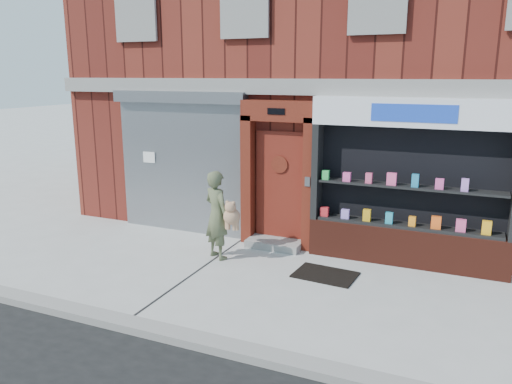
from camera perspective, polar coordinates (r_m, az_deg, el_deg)
The scene contains 8 objects.
ground at distance 8.35m, azimuth 2.71°, elevation -10.62°, with size 80.00×80.00×0.00m, color #9E9E99.
curb at distance 6.57m, azimuth -4.24°, elevation -17.14°, with size 60.00×0.30×0.12m, color gray.
building at distance 13.42m, azimuth 12.35°, elevation 15.67°, with size 12.00×8.16×8.00m.
shutter_bay at distance 10.83m, azimuth -8.53°, elevation 4.34°, with size 3.10×0.30×3.04m.
red_door_bay at distance 9.83m, azimuth 2.55°, elevation 2.00°, with size 1.52×0.58×2.90m.
pharmacy_bay at distance 9.23m, azimuth 17.08°, elevation 0.13°, with size 3.50×0.41×3.00m.
woman at distance 9.27m, azimuth -4.34°, elevation -2.63°, with size 0.87×0.63×1.67m.
doormat at distance 8.80m, azimuth 7.92°, elevation -9.34°, with size 1.04×0.73×0.03m, color black.
Camera 1 is at (2.67, -7.15, 3.39)m, focal length 35.00 mm.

